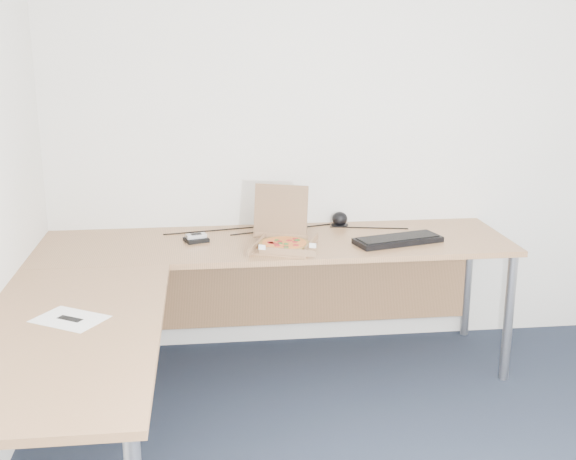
{
  "coord_description": "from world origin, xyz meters",
  "views": [
    {
      "loc": [
        -0.87,
        -2.24,
        1.79
      ],
      "look_at": [
        -0.45,
        1.28,
        0.82
      ],
      "focal_mm": 44.5,
      "sensor_mm": 36.0,
      "label": 1
    }
  ],
  "objects": [
    {
      "name": "phone",
      "position": [
        -0.92,
        1.44,
        0.76
      ],
      "size": [
        0.11,
        0.08,
        0.02
      ],
      "primitive_type": "cube",
      "rotation": [
        0.0,
        0.0,
        0.25
      ],
      "color": "#B2B5BA",
      "rests_on": "wallet"
    },
    {
      "name": "wallet",
      "position": [
        -0.92,
        1.44,
        0.74
      ],
      "size": [
        0.14,
        0.13,
        0.02
      ],
      "primitive_type": "cube",
      "rotation": [
        0.0,
        0.0,
        0.36
      ],
      "color": "black",
      "rests_on": "desk"
    },
    {
      "name": "cable_bundle",
      "position": [
        -0.45,
        1.61,
        0.73
      ],
      "size": [
        0.66,
        0.14,
        0.01
      ],
      "primitive_type": null,
      "rotation": [
        0.0,
        0.0,
        0.14
      ],
      "color": "black",
      "rests_on": "desk"
    },
    {
      "name": "drinking_glass",
      "position": [
        -0.33,
        1.62,
        0.79
      ],
      "size": [
        0.06,
        0.06,
        0.11
      ],
      "primitive_type": "cylinder",
      "color": "silver",
      "rests_on": "desk"
    },
    {
      "name": "keyboard",
      "position": [
        0.14,
        1.28,
        0.74
      ],
      "size": [
        0.49,
        0.28,
        0.03
      ],
      "primitive_type": "cube",
      "rotation": [
        0.0,
        0.0,
        0.27
      ],
      "color": "black",
      "rests_on": "desk"
    },
    {
      "name": "pizza_box",
      "position": [
        -0.47,
        1.27,
        0.77
      ],
      "size": [
        0.29,
        0.34,
        0.3
      ],
      "rotation": [
        0.0,
        0.0,
        -0.37
      ],
      "color": "#926B49",
      "rests_on": "desk"
    },
    {
      "name": "desk",
      "position": [
        -0.82,
        0.97,
        0.7
      ],
      "size": [
        2.5,
        2.2,
        0.73
      ],
      "color": "#9F6F47",
      "rests_on": "ground"
    },
    {
      "name": "dome_speaker",
      "position": [
        -0.1,
        1.68,
        0.77
      ],
      "size": [
        0.1,
        0.1,
        0.08
      ],
      "primitive_type": "ellipsoid",
      "color": "black",
      "rests_on": "desk"
    },
    {
      "name": "paper_sheet",
      "position": [
        -1.4,
        0.41,
        0.73
      ],
      "size": [
        0.32,
        0.3,
        0.0
      ],
      "primitive_type": "cube",
      "rotation": [
        0.0,
        0.0,
        -0.55
      ],
      "color": "white",
      "rests_on": "desk"
    },
    {
      "name": "room_shell",
      "position": [
        0.0,
        0.0,
        1.25
      ],
      "size": [
        3.5,
        3.5,
        2.5
      ],
      "primitive_type": null,
      "color": "white",
      "rests_on": "ground"
    }
  ]
}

